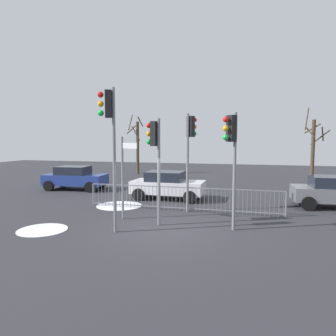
{
  "coord_description": "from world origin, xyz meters",
  "views": [
    {
      "loc": [
        2.87,
        -10.5,
        3.2
      ],
      "look_at": [
        -0.46,
        2.39,
        1.97
      ],
      "focal_mm": 33.93,
      "sensor_mm": 36.0,
      "label": 1
    }
  ],
  "objects_px": {
    "car_grey_mid": "(335,192)",
    "traffic_light_mid_right": "(232,145)",
    "direction_sign_post": "(124,173)",
    "car_blue_far": "(75,177)",
    "traffic_light_foreground_left": "(110,127)",
    "bare_tree_centre": "(313,147)",
    "traffic_light_rear_right": "(190,140)",
    "bare_tree_left": "(137,145)",
    "car_white_trailing": "(167,185)",
    "traffic_light_rear_left": "(155,147)"
  },
  "relations": [
    {
      "from": "car_grey_mid",
      "to": "traffic_light_mid_right",
      "type": "bearing_deg",
      "value": -135.06
    },
    {
      "from": "direction_sign_post",
      "to": "car_blue_far",
      "type": "distance_m",
      "value": 8.5
    },
    {
      "from": "traffic_light_foreground_left",
      "to": "car_blue_far",
      "type": "distance_m",
      "value": 10.35
    },
    {
      "from": "bare_tree_centre",
      "to": "direction_sign_post",
      "type": "bearing_deg",
      "value": -123.33
    },
    {
      "from": "traffic_light_rear_right",
      "to": "bare_tree_left",
      "type": "relative_size",
      "value": 0.79
    },
    {
      "from": "bare_tree_left",
      "to": "car_grey_mid",
      "type": "bearing_deg",
      "value": -39.23
    },
    {
      "from": "traffic_light_foreground_left",
      "to": "direction_sign_post",
      "type": "xyz_separation_m",
      "value": [
        -0.26,
        1.79,
        -1.75
      ]
    },
    {
      "from": "traffic_light_rear_right",
      "to": "bare_tree_left",
      "type": "xyz_separation_m",
      "value": [
        -7.37,
        13.56,
        -0.51
      ]
    },
    {
      "from": "traffic_light_rear_right",
      "to": "traffic_light_mid_right",
      "type": "height_order",
      "value": "traffic_light_rear_right"
    },
    {
      "from": "traffic_light_rear_right",
      "to": "car_blue_far",
      "type": "xyz_separation_m",
      "value": [
        -8.1,
        4.09,
        -2.37
      ]
    },
    {
      "from": "car_white_trailing",
      "to": "bare_tree_centre",
      "type": "xyz_separation_m",
      "value": [
        8.83,
        9.82,
        1.81
      ]
    },
    {
      "from": "car_grey_mid",
      "to": "car_blue_far",
      "type": "xyz_separation_m",
      "value": [
        -14.49,
        1.77,
        0.0
      ]
    },
    {
      "from": "traffic_light_foreground_left",
      "to": "traffic_light_mid_right",
      "type": "distance_m",
      "value": 4.16
    },
    {
      "from": "car_white_trailing",
      "to": "direction_sign_post",
      "type": "bearing_deg",
      "value": -96.3
    },
    {
      "from": "car_white_trailing",
      "to": "car_blue_far",
      "type": "bearing_deg",
      "value": 167.57
    },
    {
      "from": "car_white_trailing",
      "to": "traffic_light_foreground_left",
      "type": "bearing_deg",
      "value": -91.8
    },
    {
      "from": "car_grey_mid",
      "to": "bare_tree_left",
      "type": "xyz_separation_m",
      "value": [
        -13.76,
        11.23,
        1.86
      ]
    },
    {
      "from": "traffic_light_mid_right",
      "to": "car_white_trailing",
      "type": "distance_m",
      "value": 6.63
    },
    {
      "from": "traffic_light_rear_left",
      "to": "car_blue_far",
      "type": "relative_size",
      "value": 1.01
    },
    {
      "from": "traffic_light_rear_right",
      "to": "traffic_light_foreground_left",
      "type": "height_order",
      "value": "traffic_light_foreground_left"
    },
    {
      "from": "traffic_light_foreground_left",
      "to": "traffic_light_mid_right",
      "type": "relative_size",
      "value": 1.2
    },
    {
      "from": "traffic_light_mid_right",
      "to": "traffic_light_rear_left",
      "type": "height_order",
      "value": "traffic_light_mid_right"
    },
    {
      "from": "direction_sign_post",
      "to": "car_white_trailing",
      "type": "height_order",
      "value": "direction_sign_post"
    },
    {
      "from": "car_blue_far",
      "to": "car_grey_mid",
      "type": "bearing_deg",
      "value": -10.7
    },
    {
      "from": "direction_sign_post",
      "to": "car_white_trailing",
      "type": "relative_size",
      "value": 0.85
    },
    {
      "from": "traffic_light_mid_right",
      "to": "traffic_light_rear_left",
      "type": "xyz_separation_m",
      "value": [
        -2.75,
        0.09,
        -0.12
      ]
    },
    {
      "from": "car_white_trailing",
      "to": "car_blue_far",
      "type": "relative_size",
      "value": 0.98
    },
    {
      "from": "traffic_light_foreground_left",
      "to": "direction_sign_post",
      "type": "distance_m",
      "value": 2.51
    },
    {
      "from": "traffic_light_rear_right",
      "to": "traffic_light_foreground_left",
      "type": "bearing_deg",
      "value": -83.81
    },
    {
      "from": "traffic_light_mid_right",
      "to": "traffic_light_rear_left",
      "type": "distance_m",
      "value": 2.75
    },
    {
      "from": "traffic_light_mid_right",
      "to": "traffic_light_rear_left",
      "type": "relative_size",
      "value": 1.04
    },
    {
      "from": "direction_sign_post",
      "to": "car_white_trailing",
      "type": "bearing_deg",
      "value": 101.33
    },
    {
      "from": "car_grey_mid",
      "to": "car_white_trailing",
      "type": "distance_m",
      "value": 8.07
    },
    {
      "from": "traffic_light_mid_right",
      "to": "direction_sign_post",
      "type": "distance_m",
      "value": 4.4
    },
    {
      "from": "traffic_light_rear_right",
      "to": "bare_tree_centre",
      "type": "height_order",
      "value": "bare_tree_centre"
    },
    {
      "from": "car_white_trailing",
      "to": "traffic_light_mid_right",
      "type": "bearing_deg",
      "value": -53.51
    },
    {
      "from": "traffic_light_foreground_left",
      "to": "bare_tree_centre",
      "type": "relative_size",
      "value": 0.88
    },
    {
      "from": "bare_tree_centre",
      "to": "traffic_light_foreground_left",
      "type": "bearing_deg",
      "value": -119.62
    },
    {
      "from": "traffic_light_mid_right",
      "to": "bare_tree_centre",
      "type": "height_order",
      "value": "bare_tree_centre"
    },
    {
      "from": "traffic_light_foreground_left",
      "to": "bare_tree_centre",
      "type": "height_order",
      "value": "bare_tree_centre"
    },
    {
      "from": "direction_sign_post",
      "to": "car_grey_mid",
      "type": "distance_m",
      "value": 9.75
    },
    {
      "from": "car_white_trailing",
      "to": "car_blue_far",
      "type": "height_order",
      "value": "same"
    },
    {
      "from": "bare_tree_left",
      "to": "bare_tree_centre",
      "type": "bearing_deg",
      "value": -4.8
    },
    {
      "from": "traffic_light_rear_right",
      "to": "direction_sign_post",
      "type": "bearing_deg",
      "value": -104.45
    },
    {
      "from": "traffic_light_foreground_left",
      "to": "direction_sign_post",
      "type": "relative_size",
      "value": 1.49
    },
    {
      "from": "direction_sign_post",
      "to": "bare_tree_left",
      "type": "relative_size",
      "value": 0.61
    },
    {
      "from": "traffic_light_rear_left",
      "to": "car_grey_mid",
      "type": "distance_m",
      "value": 8.93
    },
    {
      "from": "traffic_light_rear_left",
      "to": "bare_tree_left",
      "type": "relative_size",
      "value": 0.73
    },
    {
      "from": "traffic_light_mid_right",
      "to": "bare_tree_left",
      "type": "bearing_deg",
      "value": -13.09
    },
    {
      "from": "traffic_light_foreground_left",
      "to": "car_grey_mid",
      "type": "relative_size",
      "value": 1.26
    }
  ]
}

